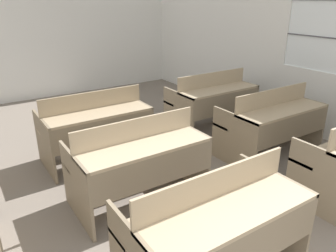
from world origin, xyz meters
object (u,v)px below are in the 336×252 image
(wastepaper_bin, at_px, (215,97))
(bench_second_center, at_px, (139,159))
(bench_second_right, at_px, (272,121))
(bench_front_center, at_px, (217,224))
(bench_third_center, at_px, (96,125))
(bench_third_right, at_px, (213,99))

(wastepaper_bin, bearing_deg, bench_second_center, -143.93)
(bench_second_right, height_order, wastepaper_bin, bench_second_right)
(bench_front_center, height_order, wastepaper_bin, bench_front_center)
(bench_second_center, relative_size, bench_third_center, 1.00)
(bench_third_right, height_order, wastepaper_bin, bench_third_right)
(bench_second_right, relative_size, bench_third_center, 1.00)
(bench_third_right, bearing_deg, bench_second_right, -89.25)
(bench_front_center, relative_size, bench_third_center, 1.00)
(bench_second_center, height_order, bench_third_right, same)
(bench_second_center, relative_size, wastepaper_bin, 3.89)
(bench_second_right, xyz_separation_m, bench_third_right, (-0.01, 1.12, 0.00))
(bench_third_right, xyz_separation_m, wastepaper_bin, (0.79, 0.83, -0.30))
(bench_second_center, distance_m, bench_third_center, 1.09)
(bench_second_right, bearing_deg, wastepaper_bin, 68.34)
(bench_front_center, relative_size, bench_second_center, 1.00)
(bench_second_right, bearing_deg, bench_third_center, 149.88)
(bench_front_center, bearing_deg, bench_second_right, 30.56)
(bench_second_right, xyz_separation_m, bench_third_center, (-1.90, 1.10, 0.00))
(bench_third_center, bearing_deg, bench_front_center, -90.34)
(bench_second_center, height_order, wastepaper_bin, bench_second_center)
(bench_front_center, distance_m, bench_second_right, 2.22)
(bench_second_center, distance_m, bench_third_right, 2.18)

